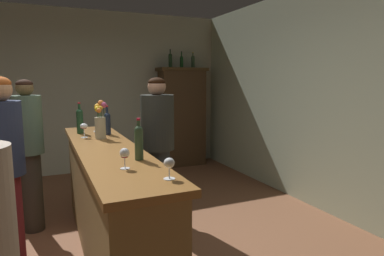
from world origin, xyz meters
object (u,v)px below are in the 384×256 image
(wine_glass_front, at_px, (169,164))
(patron_near_entrance, at_px, (29,149))
(bar_counter, at_px, (109,202))
(bartender, at_px, (158,143))
(display_bottle_center, at_px, (193,61))
(patron_redhead, at_px, (4,165))
(cheese_plate, at_px, (102,131))
(flower_arrangement, at_px, (100,121))
(wine_bottle_rose, at_px, (107,122))
(wine_glass_rear, at_px, (125,155))
(wine_bottle_malbec, at_px, (80,120))
(display_bottle_left, at_px, (170,60))
(display_cabinet, at_px, (182,115))
(display_bottle_midleft, at_px, (182,61))
(wine_bottle_merlot, at_px, (139,141))
(wine_glass_mid, at_px, (84,127))

(wine_glass_front, distance_m, patron_near_entrance, 2.19)
(bar_counter, bearing_deg, bartender, 43.01)
(display_bottle_center, height_order, patron_redhead, display_bottle_center)
(cheese_plate, bearing_deg, patron_near_entrance, -178.24)
(bar_counter, xyz_separation_m, patron_redhead, (-0.82, 0.08, 0.41))
(bartender, bearing_deg, flower_arrangement, 12.92)
(wine_bottle_rose, height_order, wine_glass_front, wine_bottle_rose)
(flower_arrangement, bearing_deg, bar_counter, -92.55)
(wine_glass_rear, distance_m, display_bottle_center, 4.29)
(wine_bottle_malbec, distance_m, display_bottle_left, 2.76)
(display_cabinet, bearing_deg, cheese_plate, -132.96)
(cheese_plate, distance_m, display_bottle_center, 2.94)
(wine_bottle_rose, xyz_separation_m, wine_glass_rear, (-0.15, -1.49, -0.04))
(display_cabinet, relative_size, wine_bottle_malbec, 5.29)
(wine_glass_rear, bearing_deg, display_bottle_center, 59.41)
(display_cabinet, bearing_deg, display_bottle_midleft, -180.00)
(patron_redhead, bearing_deg, wine_bottle_merlot, -34.24)
(wine_glass_mid, xyz_separation_m, flower_arrangement, (0.15, -0.12, 0.07))
(wine_bottle_malbec, bearing_deg, display_cabinet, 43.63)
(wine_glass_front, relative_size, display_bottle_midleft, 0.45)
(wine_glass_front, xyz_separation_m, display_bottle_left, (1.50, 3.97, 0.86))
(bar_counter, height_order, patron_near_entrance, patron_near_entrance)
(wine_glass_rear, xyz_separation_m, bartender, (0.71, 1.44, -0.23))
(wine_glass_front, bearing_deg, bartender, 73.91)
(wine_bottle_merlot, relative_size, wine_glass_mid, 2.10)
(flower_arrangement, distance_m, display_bottle_midleft, 3.10)
(display_cabinet, relative_size, wine_bottle_merlot, 5.82)
(wine_glass_front, distance_m, patron_redhead, 1.58)
(wine_glass_mid, bearing_deg, wine_bottle_merlot, -77.42)
(wine_glass_rear, xyz_separation_m, patron_near_entrance, (-0.64, 1.67, -0.22))
(bar_counter, xyz_separation_m, display_cabinet, (1.90, 2.82, 0.44))
(bar_counter, distance_m, display_cabinet, 3.43)
(display_bottle_midleft, relative_size, patron_near_entrance, 0.18)
(cheese_plate, xyz_separation_m, display_bottle_left, (1.56, 1.93, 0.94))
(display_cabinet, bearing_deg, wine_bottle_malbec, -136.37)
(wine_glass_front, bearing_deg, patron_near_entrance, 112.45)
(cheese_plate, bearing_deg, wine_bottle_malbec, -177.62)
(display_cabinet, bearing_deg, wine_bottle_merlot, -117.31)
(cheese_plate, bearing_deg, flower_arrangement, -100.73)
(wine_glass_front, xyz_separation_m, wine_glass_rear, (-0.19, 0.34, 0.01))
(bar_counter, bearing_deg, wine_bottle_malbec, 98.57)
(bar_counter, bearing_deg, wine_glass_rear, -91.49)
(display_cabinet, distance_m, wine_bottle_rose, 2.78)
(patron_redhead, bearing_deg, patron_near_entrance, 79.32)
(wine_bottle_merlot, bearing_deg, display_bottle_midleft, 62.80)
(display_bottle_center, relative_size, patron_redhead, 0.18)
(cheese_plate, bearing_deg, display_bottle_center, 43.69)
(wine_glass_mid, bearing_deg, display_bottle_left, 51.29)
(bar_counter, height_order, flower_arrangement, flower_arrangement)
(wine_glass_rear, bearing_deg, display_bottle_left, 65.00)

